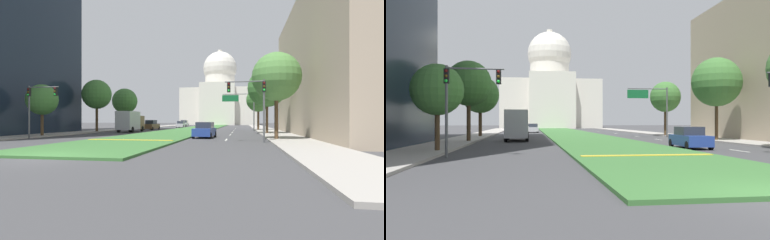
% 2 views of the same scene
% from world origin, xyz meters
% --- Properties ---
extents(ground_plane, '(260.00, 260.00, 0.00)m').
position_xyz_m(ground_plane, '(0.00, 55.36, 0.00)').
color(ground_plane, '#3D3D3F').
extents(grass_median, '(8.36, 99.65, 0.14)m').
position_xyz_m(grass_median, '(0.00, 49.83, 0.07)').
color(grass_median, '#386B33').
rests_on(grass_median, ground_plane).
extents(median_curb_nose, '(7.52, 0.50, 0.04)m').
position_xyz_m(median_curb_nose, '(0.00, 11.08, 0.16)').
color(median_curb_nose, gold).
rests_on(median_curb_nose, grass_median).
extents(lane_dashes_right, '(0.16, 55.45, 0.01)m').
position_xyz_m(lane_dashes_right, '(7.92, 38.27, 0.00)').
color(lane_dashes_right, silver).
rests_on(lane_dashes_right, ground_plane).
extents(sidewalk_left, '(4.00, 99.65, 0.15)m').
position_xyz_m(sidewalk_left, '(-13.66, 44.29, 0.07)').
color(sidewalk_left, '#9E9991').
rests_on(sidewalk_left, ground_plane).
extents(sidewalk_right, '(4.00, 99.65, 0.15)m').
position_xyz_m(sidewalk_right, '(13.66, 44.29, 0.07)').
color(sidewalk_right, '#9E9991').
rests_on(sidewalk_right, ground_plane).
extents(midrise_block_right, '(15.10, 33.21, 16.05)m').
position_xyz_m(midrise_block_right, '(23.21, 22.96, 8.03)').
color(midrise_block_right, tan).
rests_on(midrise_block_right, ground_plane).
extents(capitol_building, '(30.36, 28.14, 32.01)m').
position_xyz_m(capitol_building, '(0.00, 109.95, 11.30)').
color(capitol_building, silver).
rests_on(capitol_building, ground_plane).
extents(traffic_light_near_left, '(3.34, 0.35, 5.20)m').
position_xyz_m(traffic_light_near_left, '(-10.32, 12.80, 3.80)').
color(traffic_light_near_left, '#515456').
rests_on(traffic_light_near_left, ground_plane).
extents(traffic_light_near_right, '(3.34, 0.35, 5.20)m').
position_xyz_m(traffic_light_near_right, '(10.32, 12.15, 3.80)').
color(traffic_light_near_right, '#515456').
rests_on(traffic_light_near_right, ground_plane).
extents(overhead_guide_sign, '(5.46, 0.20, 6.50)m').
position_xyz_m(overhead_guide_sign, '(9.35, 37.32, 4.64)').
color(overhead_guide_sign, '#515456').
rests_on(overhead_guide_sign, ground_plane).
extents(street_tree_left_near, '(3.40, 3.40, 5.83)m').
position_xyz_m(street_tree_left_near, '(-12.53, 16.43, 4.11)').
color(street_tree_left_near, '#4C3823').
rests_on(street_tree_left_near, ground_plane).
extents(street_tree_right_near, '(4.42, 4.42, 8.01)m').
position_xyz_m(street_tree_right_near, '(12.46, 14.93, 5.78)').
color(street_tree_right_near, '#4C3823').
rests_on(street_tree_right_near, ground_plane).
extents(street_tree_left_mid, '(4.45, 4.45, 8.02)m').
position_xyz_m(street_tree_left_mid, '(-12.45, 28.41, 5.76)').
color(street_tree_left_mid, '#4C3823').
rests_on(street_tree_left_mid, ground_plane).
extents(street_tree_right_mid, '(5.06, 5.06, 8.64)m').
position_xyz_m(street_tree_right_mid, '(12.62, 26.90, 6.09)').
color(street_tree_right_mid, '#4C3823').
rests_on(street_tree_right_mid, ground_plane).
extents(street_tree_left_far, '(4.83, 4.83, 7.94)m').
position_xyz_m(street_tree_left_far, '(-12.83, 39.85, 5.50)').
color(street_tree_left_far, '#4C3823').
rests_on(street_tree_left_far, ground_plane).
extents(street_tree_right_far, '(4.24, 4.24, 7.58)m').
position_xyz_m(street_tree_right_far, '(12.22, 40.15, 5.44)').
color(street_tree_right_far, '#4C3823').
rests_on(street_tree_right_far, ground_plane).
extents(sedan_lead_stopped, '(2.11, 4.41, 1.64)m').
position_xyz_m(sedan_lead_stopped, '(5.53, 17.77, 0.77)').
color(sedan_lead_stopped, navy).
rests_on(sedan_lead_stopped, ground_plane).
extents(sedan_midblock, '(2.18, 4.44, 1.87)m').
position_xyz_m(sedan_midblock, '(-7.87, 40.98, 0.87)').
color(sedan_midblock, brown).
rests_on(sedan_midblock, ground_plane).
extents(sedan_distant, '(2.00, 4.43, 1.64)m').
position_xyz_m(sedan_distant, '(-5.90, 58.92, 0.77)').
color(sedan_distant, '#BCBCC1').
rests_on(sedan_distant, ground_plane).
extents(sedan_far_horizon, '(1.87, 4.44, 1.85)m').
position_xyz_m(sedan_far_horizon, '(-7.77, 72.23, 0.86)').
color(sedan_far_horizon, silver).
rests_on(sedan_far_horizon, ground_plane).
extents(box_truck_delivery, '(2.40, 6.40, 3.20)m').
position_xyz_m(box_truck_delivery, '(-7.81, 30.27, 1.68)').
color(box_truck_delivery, brown).
rests_on(box_truck_delivery, ground_plane).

